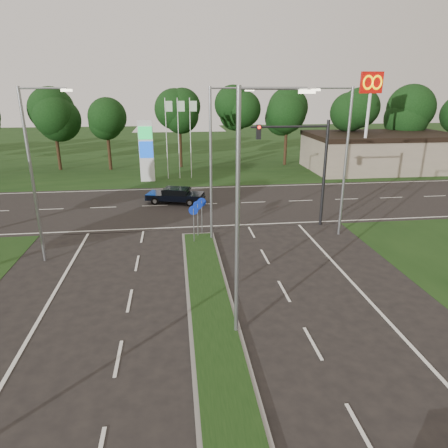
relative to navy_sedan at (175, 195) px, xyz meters
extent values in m
cube|color=black|center=(1.33, 30.31, -0.66)|extent=(160.00, 50.00, 0.02)
cube|color=black|center=(1.33, -0.69, -0.66)|extent=(160.00, 12.00, 0.02)
cube|color=slate|center=(1.33, -20.69, -0.60)|extent=(2.00, 26.00, 0.12)
cube|color=gray|center=(23.33, 11.31, 1.34)|extent=(16.00, 9.00, 4.00)
cylinder|color=gray|center=(2.13, -18.69, 3.84)|extent=(0.16, 0.16, 9.00)
cylinder|color=gray|center=(3.23, -18.69, 8.24)|extent=(2.20, 0.10, 0.10)
cube|color=#FFF2CC|center=(4.33, -18.69, 8.14)|extent=(0.50, 0.22, 0.12)
cylinder|color=gray|center=(2.13, -8.69, 3.84)|extent=(0.16, 0.16, 9.00)
cylinder|color=gray|center=(3.23, -8.69, 8.24)|extent=(2.20, 0.10, 0.10)
cube|color=#FFF2CC|center=(4.33, -8.69, 8.14)|extent=(0.50, 0.22, 0.12)
cylinder|color=gray|center=(-7.17, -10.69, 3.84)|extent=(0.16, 0.16, 9.00)
cylinder|color=gray|center=(-6.07, -10.69, 8.24)|extent=(2.20, 0.10, 0.10)
cube|color=#FFF2CC|center=(-4.97, -10.69, 8.14)|extent=(0.50, 0.22, 0.12)
cylinder|color=gray|center=(10.33, -8.69, 3.84)|extent=(0.16, 0.16, 9.00)
cylinder|color=gray|center=(9.23, -8.69, 8.24)|extent=(2.20, 0.10, 0.10)
cube|color=#FFF2CC|center=(8.13, -8.69, 8.14)|extent=(0.50, 0.22, 0.12)
cylinder|color=black|center=(9.83, -6.69, 2.84)|extent=(0.20, 0.20, 7.00)
cylinder|color=black|center=(7.33, -6.69, 5.94)|extent=(5.00, 0.14, 0.14)
cube|color=black|center=(5.33, -6.69, 5.64)|extent=(0.28, 0.28, 0.90)
sphere|color=#FF190C|center=(5.33, -6.87, 5.94)|extent=(0.20, 0.20, 0.20)
cylinder|color=gray|center=(1.03, -9.19, 0.44)|extent=(0.06, 0.06, 2.20)
cylinder|color=#0C26A5|center=(1.03, -9.19, 1.44)|extent=(0.56, 0.04, 0.56)
cylinder|color=gray|center=(1.33, -8.19, 0.44)|extent=(0.06, 0.06, 2.20)
cylinder|color=#0C26A5|center=(1.33, -8.19, 1.44)|extent=(0.56, 0.04, 0.56)
cylinder|color=gray|center=(1.63, -7.49, 0.44)|extent=(0.06, 0.06, 2.20)
cylinder|color=#0C26A5|center=(1.63, -7.49, 1.44)|extent=(0.56, 0.04, 0.56)
cube|color=silver|center=(-2.67, 8.31, 2.34)|extent=(1.40, 0.30, 6.00)
cube|color=#0CA53F|center=(-2.67, 8.13, 4.14)|extent=(1.30, 0.08, 1.20)
cube|color=#0C3FBF|center=(-2.67, 8.13, 2.54)|extent=(1.30, 0.08, 1.60)
cylinder|color=silver|center=(-0.67, 9.31, 3.34)|extent=(0.08, 0.08, 8.00)
cube|color=#B2D8B2|center=(-0.32, 9.31, 6.54)|extent=(0.70, 0.02, 1.00)
cylinder|color=silver|center=(0.53, 9.31, 3.34)|extent=(0.08, 0.08, 8.00)
cube|color=#B2D8B2|center=(0.88, 9.31, 6.54)|extent=(0.70, 0.02, 1.00)
cylinder|color=silver|center=(1.73, 9.31, 3.34)|extent=(0.08, 0.08, 8.00)
cube|color=#B2D8B2|center=(2.08, 9.31, 6.54)|extent=(0.70, 0.02, 1.00)
cylinder|color=silver|center=(19.33, 7.31, 4.34)|extent=(0.30, 0.30, 10.00)
cube|color=#BF0C07|center=(19.33, 7.31, 8.74)|extent=(2.20, 0.35, 2.00)
torus|color=#FFC600|center=(18.88, 7.09, 8.74)|extent=(1.06, 0.16, 1.06)
torus|color=#FFC600|center=(19.78, 7.09, 8.74)|extent=(1.06, 0.16, 1.06)
cylinder|color=black|center=(1.33, 15.31, 1.54)|extent=(0.36, 0.36, 4.40)
sphere|color=black|center=(1.33, 15.31, 5.84)|extent=(6.00, 6.00, 6.00)
sphere|color=black|center=(1.63, 15.11, 6.84)|extent=(4.80, 4.80, 4.80)
cube|color=black|center=(-0.02, 0.01, -0.10)|extent=(4.83, 3.05, 0.46)
cube|color=black|center=(0.06, -0.02, 0.34)|extent=(2.34, 2.06, 0.43)
cube|color=black|center=(0.06, -0.02, 0.55)|extent=(1.97, 1.87, 0.04)
cylinder|color=black|center=(-1.64, -0.39, -0.35)|extent=(0.67, 0.38, 0.63)
cylinder|color=black|center=(-1.16, 1.22, -0.35)|extent=(0.67, 0.38, 0.63)
cylinder|color=black|center=(1.12, -1.21, -0.35)|extent=(0.67, 0.38, 0.63)
cylinder|color=black|center=(1.60, 0.40, -0.35)|extent=(0.67, 0.38, 0.63)
camera|label=1|loc=(0.05, -31.66, 8.25)|focal=32.00mm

